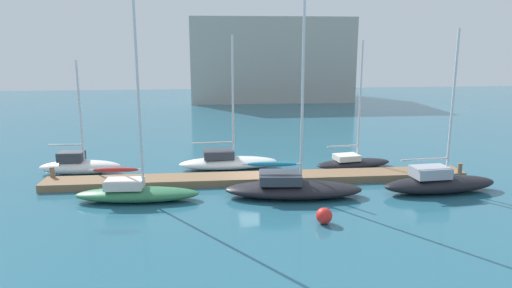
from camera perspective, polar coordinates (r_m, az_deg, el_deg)
ground_plane at (r=29.65m, az=0.39°, el=-4.60°), size 120.00×120.00×0.00m
dock_pier at (r=29.58m, az=0.39°, el=-4.19°), size 26.33×1.95×0.45m
dock_piling_near_end at (r=31.65m, az=-23.48°, el=-3.54°), size 0.28×0.28×1.08m
dock_piling_far_end at (r=32.64m, az=23.48°, el=-3.07°), size 0.28×0.28×1.08m
sailboat_0 at (r=33.42m, az=-20.67°, el=-2.41°), size 5.41×1.92×7.50m
sailboat_1 at (r=26.82m, az=-14.44°, el=-5.53°), size 6.85×2.15×11.13m
sailboat_2 at (r=32.54m, az=-3.48°, el=-2.09°), size 6.90×2.46×9.08m
sailboat_3 at (r=26.77m, az=4.38°, el=-5.18°), size 7.98×3.32×11.53m
sailboat_4 at (r=33.44m, az=11.68°, el=-2.09°), size 5.70×2.66×8.74m
sailboat_5 at (r=29.47m, az=21.34°, el=-4.32°), size 7.04×2.58×9.36m
mooring_buoy_red at (r=23.16m, az=8.26°, el=-8.63°), size 0.80×0.80×0.80m
harbor_building_distant at (r=72.93m, az=1.58°, el=10.26°), size 23.45×13.27×12.05m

